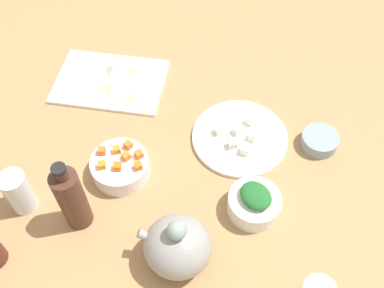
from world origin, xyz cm
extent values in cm
cube|color=#A97E4F|center=(0.00, 0.00, 1.50)|extent=(190.00, 190.00, 3.00)
cube|color=silver|center=(29.72, -20.27, 3.50)|extent=(33.30, 24.14, 1.00)
cylinder|color=white|center=(-11.42, -8.13, 3.60)|extent=(25.86, 25.86, 1.20)
cylinder|color=white|center=(-18.01, 12.37, 5.68)|extent=(12.62, 12.62, 5.36)
cylinder|color=white|center=(16.46, 9.39, 5.67)|extent=(14.64, 14.64, 5.33)
cylinder|color=gray|center=(-32.32, -10.85, 4.83)|extent=(9.73, 9.73, 3.65)
ellipsoid|color=gray|center=(-3.33, 28.31, 9.33)|extent=(14.91, 14.45, 12.65)
sphere|color=gray|center=(-3.33, 28.31, 17.32)|extent=(4.18, 4.18, 4.18)
cylinder|color=gray|center=(3.01, 28.31, 10.91)|extent=(5.38, 2.00, 3.93)
cylinder|color=#4C2B20|center=(21.97, 24.08, 12.37)|extent=(6.18, 6.18, 18.73)
cylinder|color=#4C2B20|center=(21.97, 24.08, 23.03)|extent=(2.78, 2.78, 2.59)
cylinder|color=black|center=(21.97, 24.08, 24.92)|extent=(3.09, 3.09, 1.20)
cylinder|color=white|center=(36.45, 23.41, 9.05)|extent=(6.29, 6.29, 12.10)
cube|color=orange|center=(19.87, 12.02, 9.23)|extent=(2.42, 2.42, 1.80)
cube|color=orange|center=(21.33, 7.97, 9.23)|extent=(2.17, 2.17, 1.80)
cube|color=orange|center=(11.11, 10.27, 9.23)|extent=(2.49, 2.49, 1.80)
cube|color=orange|center=(15.43, 4.79, 9.23)|extent=(2.41, 2.41, 1.80)
cube|color=orange|center=(14.87, 8.17, 9.23)|extent=(2.50, 2.50, 1.80)
cube|color=orange|center=(17.78, 6.81, 9.23)|extent=(2.45, 2.45, 1.80)
cube|color=orange|center=(11.93, 6.89, 9.23)|extent=(2.55, 2.55, 1.80)
cube|color=orange|center=(16.05, 11.54, 9.23)|extent=(2.13, 2.13, 1.80)
ellipsoid|color=#22652A|center=(-18.01, 12.37, 9.78)|extent=(10.55, 10.47, 2.84)
cube|color=white|center=(-13.55, -13.31, 5.30)|extent=(2.92, 2.92, 2.20)
cube|color=white|center=(-14.84, -8.12, 5.30)|extent=(2.81, 2.81, 2.20)
cube|color=silver|center=(-10.56, -9.18, 5.30)|extent=(3.11, 3.11, 2.20)
cube|color=white|center=(-5.61, -7.97, 5.30)|extent=(3.09, 3.09, 2.20)
cube|color=white|center=(-13.46, -3.11, 5.30)|extent=(2.31, 2.31, 2.20)
cube|color=silver|center=(-9.94, -4.28, 5.30)|extent=(2.86, 2.86, 2.20)
pyramid|color=beige|center=(23.07, -25.69, 5.08)|extent=(4.72, 4.29, 2.16)
pyramid|color=beige|center=(20.04, -14.24, 5.10)|extent=(7.64, 7.63, 2.21)
pyramid|color=beige|center=(28.14, -17.31, 5.22)|extent=(7.12, 7.07, 2.44)
pyramid|color=beige|center=(29.34, -23.90, 5.48)|extent=(6.86, 6.43, 2.97)
camera|label=1|loc=(-14.94, 65.23, 100.00)|focal=41.63mm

